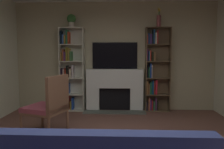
{
  "coord_description": "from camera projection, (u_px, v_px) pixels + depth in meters",
  "views": [
    {
      "loc": [
        0.16,
        -2.81,
        1.47
      ],
      "look_at": [
        0.0,
        1.23,
        1.09
      ],
      "focal_mm": 36.42,
      "sensor_mm": 36.0,
      "label": 1
    }
  ],
  "objects": [
    {
      "name": "vase_with_flowers",
      "position": [
        159.0,
        20.0,
        5.59
      ],
      "size": [
        0.11,
        0.11,
        0.47
      ],
      "color": "#954749",
      "rests_on": "bookshelf_right"
    },
    {
      "name": "bookshelf_left",
      "position": [
        70.0,
        71.0,
        5.83
      ],
      "size": [
        0.61,
        0.3,
        2.11
      ],
      "color": "silver",
      "rests_on": "ground_plane"
    },
    {
      "name": "potted_plant",
      "position": [
        71.0,
        20.0,
        5.67
      ],
      "size": [
        0.22,
        0.22,
        0.33
      ],
      "color": "beige",
      "rests_on": "bookshelf_left"
    },
    {
      "name": "tv",
      "position": [
        115.0,
        56.0,
        5.83
      ],
      "size": [
        1.15,
        0.06,
        0.67
      ],
      "primitive_type": "cube",
      "color": "black",
      "rests_on": "fireplace"
    },
    {
      "name": "wall_back_accent",
      "position": [
        115.0,
        57.0,
        5.89
      ],
      "size": [
        5.23,
        0.06,
        2.77
      ],
      "primitive_type": "cube",
      "color": "#B2AD88",
      "rests_on": "ground_plane"
    },
    {
      "name": "bookshelf_right",
      "position": [
        155.0,
        71.0,
        5.76
      ],
      "size": [
        0.61,
        0.26,
        2.11
      ],
      "color": "brown",
      "rests_on": "ground_plane"
    },
    {
      "name": "fireplace",
      "position": [
        115.0,
        89.0,
        5.82
      ],
      "size": [
        1.54,
        0.52,
        1.07
      ],
      "color": "white",
      "rests_on": "ground_plane"
    },
    {
      "name": "armchair",
      "position": [
        49.0,
        105.0,
        4.02
      ],
      "size": [
        0.77,
        0.78,
        1.09
      ],
      "color": "brown",
      "rests_on": "ground_plane"
    }
  ]
}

